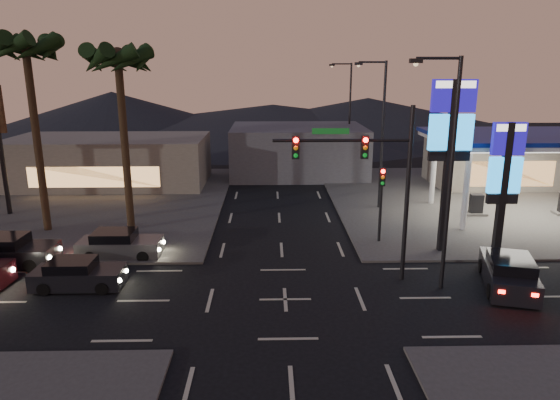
{
  "coord_description": "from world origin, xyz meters",
  "views": [
    {
      "loc": [
        -0.66,
        -19.39,
        9.52
      ],
      "look_at": [
        -0.1,
        5.21,
        3.0
      ],
      "focal_mm": 32.0,
      "sensor_mm": 36.0,
      "label": 1
    }
  ],
  "objects_px": {
    "pylon_sign_short": "(505,170)",
    "pylon_sign_tall": "(451,132)",
    "gas_station": "(529,140)",
    "suv_station": "(508,273)",
    "car_lane_a_front": "(77,275)",
    "traffic_signal_mast": "(370,169)",
    "car_lane_b_mid": "(7,252)",
    "car_lane_b_front": "(119,245)"
  },
  "relations": [
    {
      "from": "car_lane_a_front",
      "to": "gas_station",
      "type": "bearing_deg",
      "value": 22.75
    },
    {
      "from": "gas_station",
      "to": "suv_station",
      "type": "bearing_deg",
      "value": -118.65
    },
    {
      "from": "gas_station",
      "to": "pylon_sign_tall",
      "type": "distance_m",
      "value": 10.01
    },
    {
      "from": "traffic_signal_mast",
      "to": "suv_station",
      "type": "distance_m",
      "value": 7.76
    },
    {
      "from": "pylon_sign_tall",
      "to": "pylon_sign_short",
      "type": "distance_m",
      "value": 3.2
    },
    {
      "from": "suv_station",
      "to": "gas_station",
      "type": "bearing_deg",
      "value": 61.35
    },
    {
      "from": "pylon_sign_short",
      "to": "suv_station",
      "type": "relative_size",
      "value": 1.43
    },
    {
      "from": "pylon_sign_short",
      "to": "car_lane_b_front",
      "type": "xyz_separation_m",
      "value": [
        -19.45,
        0.68,
        -4.01
      ]
    },
    {
      "from": "pylon_sign_short",
      "to": "pylon_sign_tall",
      "type": "bearing_deg",
      "value": 158.2
    },
    {
      "from": "pylon_sign_tall",
      "to": "car_lane_b_mid",
      "type": "xyz_separation_m",
      "value": [
        -22.18,
        -1.36,
        -5.69
      ]
    },
    {
      "from": "pylon_sign_short",
      "to": "suv_station",
      "type": "bearing_deg",
      "value": -106.17
    },
    {
      "from": "pylon_sign_short",
      "to": "traffic_signal_mast",
      "type": "relative_size",
      "value": 0.88
    },
    {
      "from": "pylon_sign_tall",
      "to": "car_lane_a_front",
      "type": "relative_size",
      "value": 2.22
    },
    {
      "from": "pylon_sign_short",
      "to": "suv_station",
      "type": "distance_m",
      "value": 5.39
    },
    {
      "from": "pylon_sign_tall",
      "to": "car_lane_b_front",
      "type": "bearing_deg",
      "value": -178.91
    },
    {
      "from": "gas_station",
      "to": "car_lane_b_mid",
      "type": "xyz_separation_m",
      "value": [
        -29.68,
        -7.86,
        -4.37
      ]
    },
    {
      "from": "car_lane_a_front",
      "to": "suv_station",
      "type": "bearing_deg",
      "value": -1.3
    },
    {
      "from": "pylon_sign_tall",
      "to": "pylon_sign_short",
      "type": "xyz_separation_m",
      "value": [
        2.5,
        -1.0,
        -1.74
      ]
    },
    {
      "from": "suv_station",
      "to": "car_lane_a_front",
      "type": "bearing_deg",
      "value": 178.7
    },
    {
      "from": "traffic_signal_mast",
      "to": "car_lane_a_front",
      "type": "height_order",
      "value": "traffic_signal_mast"
    },
    {
      "from": "gas_station",
      "to": "suv_station",
      "type": "distance_m",
      "value": 13.3
    },
    {
      "from": "car_lane_b_front",
      "to": "suv_station",
      "type": "distance_m",
      "value": 18.9
    },
    {
      "from": "pylon_sign_tall",
      "to": "suv_station",
      "type": "relative_size",
      "value": 1.84
    },
    {
      "from": "pylon_sign_short",
      "to": "car_lane_b_mid",
      "type": "bearing_deg",
      "value": -179.16
    },
    {
      "from": "gas_station",
      "to": "pylon_sign_short",
      "type": "relative_size",
      "value": 1.74
    },
    {
      "from": "car_lane_a_front",
      "to": "car_lane_b_front",
      "type": "xyz_separation_m",
      "value": [
        0.79,
        3.76,
        0.04
      ]
    },
    {
      "from": "gas_station",
      "to": "pylon_sign_short",
      "type": "bearing_deg",
      "value": -123.69
    },
    {
      "from": "pylon_sign_tall",
      "to": "car_lane_b_front",
      "type": "xyz_separation_m",
      "value": [
        -16.95,
        -0.32,
        -5.74
      ]
    },
    {
      "from": "pylon_sign_tall",
      "to": "car_lane_b_mid",
      "type": "height_order",
      "value": "pylon_sign_tall"
    },
    {
      "from": "gas_station",
      "to": "traffic_signal_mast",
      "type": "height_order",
      "value": "traffic_signal_mast"
    },
    {
      "from": "gas_station",
      "to": "car_lane_b_mid",
      "type": "distance_m",
      "value": 31.01
    },
    {
      "from": "car_lane_a_front",
      "to": "car_lane_b_front",
      "type": "height_order",
      "value": "car_lane_b_front"
    },
    {
      "from": "pylon_sign_short",
      "to": "traffic_signal_mast",
      "type": "xyz_separation_m",
      "value": [
        -7.24,
        -2.51,
        0.57
      ]
    },
    {
      "from": "gas_station",
      "to": "suv_station",
      "type": "height_order",
      "value": "gas_station"
    },
    {
      "from": "pylon_sign_short",
      "to": "car_lane_b_mid",
      "type": "xyz_separation_m",
      "value": [
        -24.68,
        -0.36,
        -3.95
      ]
    },
    {
      "from": "gas_station",
      "to": "car_lane_a_front",
      "type": "distance_m",
      "value": 27.73
    },
    {
      "from": "traffic_signal_mast",
      "to": "car_lane_a_front",
      "type": "distance_m",
      "value": 13.8
    },
    {
      "from": "gas_station",
      "to": "car_lane_b_mid",
      "type": "height_order",
      "value": "gas_station"
    },
    {
      "from": "gas_station",
      "to": "car_lane_b_front",
      "type": "bearing_deg",
      "value": -164.41
    },
    {
      "from": "traffic_signal_mast",
      "to": "gas_station",
      "type": "bearing_deg",
      "value": 39.28
    },
    {
      "from": "traffic_signal_mast",
      "to": "car_lane_b_front",
      "type": "xyz_separation_m",
      "value": [
        -12.2,
        3.19,
        -4.58
      ]
    },
    {
      "from": "pylon_sign_short",
      "to": "car_lane_a_front",
      "type": "height_order",
      "value": "pylon_sign_short"
    }
  ]
}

